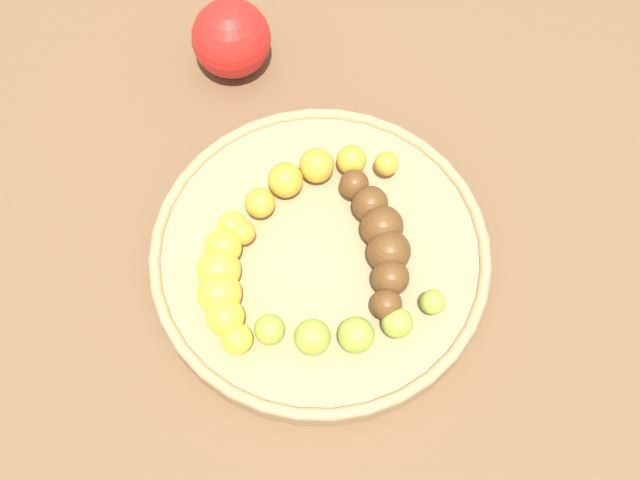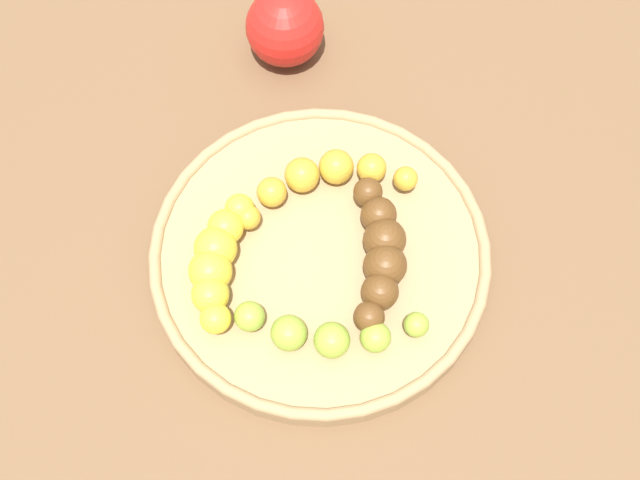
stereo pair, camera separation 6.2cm
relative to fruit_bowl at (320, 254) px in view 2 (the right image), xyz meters
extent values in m
plane|color=brown|center=(0.00, 0.00, -0.01)|extent=(2.40, 2.40, 0.00)
cylinder|color=#A08259|center=(0.00, 0.00, 0.00)|extent=(0.28, 0.28, 0.02)
torus|color=#A08259|center=(0.00, 0.00, 0.01)|extent=(0.28, 0.28, 0.01)
sphere|color=#593819|center=(-0.07, -0.02, 0.02)|extent=(0.02, 0.02, 0.02)
sphere|color=#593819|center=(-0.05, -0.03, 0.02)|extent=(0.03, 0.03, 0.03)
sphere|color=#593819|center=(-0.03, -0.04, 0.02)|extent=(0.03, 0.03, 0.03)
sphere|color=#593819|center=(-0.01, -0.05, 0.02)|extent=(0.03, 0.03, 0.03)
sphere|color=#593819|center=(0.01, -0.05, 0.02)|extent=(0.03, 0.03, 0.03)
sphere|color=#593819|center=(0.03, -0.05, 0.02)|extent=(0.02, 0.02, 0.02)
sphere|color=gold|center=(0.04, -0.08, 0.02)|extent=(0.02, 0.02, 0.02)
sphere|color=gold|center=(0.06, -0.06, 0.02)|extent=(0.02, 0.02, 0.02)
sphere|color=gold|center=(0.06, -0.03, 0.02)|extent=(0.03, 0.03, 0.03)
sphere|color=gold|center=(0.06, 0.00, 0.02)|extent=(0.03, 0.03, 0.03)
sphere|color=gold|center=(0.05, 0.03, 0.02)|extent=(0.02, 0.02, 0.02)
sphere|color=gold|center=(0.04, 0.05, 0.02)|extent=(0.02, 0.02, 0.02)
sphere|color=yellow|center=(0.04, 0.06, 0.02)|extent=(0.02, 0.02, 0.02)
sphere|color=yellow|center=(0.03, 0.07, 0.02)|extent=(0.03, 0.03, 0.03)
sphere|color=yellow|center=(0.01, 0.08, 0.02)|extent=(0.03, 0.03, 0.03)
sphere|color=yellow|center=(-0.01, 0.09, 0.02)|extent=(0.03, 0.03, 0.03)
sphere|color=yellow|center=(-0.02, 0.09, 0.02)|extent=(0.03, 0.03, 0.03)
sphere|color=yellow|center=(-0.04, 0.09, 0.02)|extent=(0.02, 0.02, 0.02)
sphere|color=#8CAD38|center=(-0.02, 0.09, 0.02)|extent=(0.02, 0.02, 0.02)
sphere|color=#8CAD38|center=(-0.05, 0.07, 0.02)|extent=(0.02, 0.02, 0.02)
sphere|color=#8CAD38|center=(-0.07, 0.04, 0.02)|extent=(0.03, 0.03, 0.03)
sphere|color=#8CAD38|center=(-0.08, 0.01, 0.02)|extent=(0.03, 0.03, 0.03)
sphere|color=#8CAD38|center=(-0.09, -0.02, 0.02)|extent=(0.02, 0.02, 0.02)
sphere|color=#8CAD38|center=(-0.08, -0.05, 0.02)|extent=(0.02, 0.02, 0.02)
sphere|color=red|center=(0.22, -0.02, 0.02)|extent=(0.07, 0.07, 0.07)
camera|label=1|loc=(-0.24, 0.12, 0.59)|focal=44.55mm
camera|label=2|loc=(-0.27, 0.06, 0.59)|focal=44.55mm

